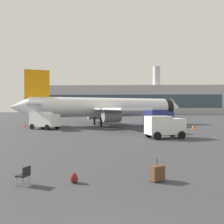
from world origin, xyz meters
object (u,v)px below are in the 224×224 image
(safety_cone_far, at_px, (25,125))
(safety_cone_near, at_px, (193,127))
(service_truck, at_px, (44,120))
(safety_cone_outer, at_px, (24,125))
(fuel_truck, at_px, (159,117))
(traveller_backpack, at_px, (74,178))
(rolling_suitcase, at_px, (157,173))
(cargo_van, at_px, (165,126))
(airplane_at_gate, at_px, (106,107))
(gate_chair, at_px, (24,174))
(safety_cone_mid, at_px, (125,122))

(safety_cone_far, bearing_deg, safety_cone_near, -7.57)
(service_truck, height_order, safety_cone_outer, service_truck)
(fuel_truck, distance_m, traveller_backpack, 34.83)
(rolling_suitcase, height_order, traveller_backpack, rolling_suitcase)
(service_truck, bearing_deg, cargo_van, -31.59)
(airplane_at_gate, bearing_deg, fuel_truck, -13.38)
(gate_chair, bearing_deg, safety_cone_far, 112.83)
(cargo_van, xyz_separation_m, safety_cone_outer, (-23.31, 16.07, -1.13))
(fuel_truck, bearing_deg, airplane_at_gate, 166.62)
(airplane_at_gate, bearing_deg, cargo_van, -67.87)
(safety_cone_mid, bearing_deg, gate_chair, -97.16)
(safety_cone_mid, relative_size, traveller_backpack, 1.30)
(airplane_at_gate, relative_size, service_truck, 6.51)
(service_truck, height_order, gate_chair, service_truck)
(rolling_suitcase, bearing_deg, service_truck, 118.34)
(fuel_truck, height_order, safety_cone_mid, fuel_truck)
(safety_cone_near, bearing_deg, service_truck, -177.65)
(airplane_at_gate, relative_size, safety_cone_outer, 53.04)
(fuel_truck, height_order, gate_chair, fuel_truck)
(fuel_truck, distance_m, safety_cone_mid, 11.20)
(safety_cone_far, height_order, rolling_suitcase, rolling_suitcase)
(safety_cone_near, relative_size, rolling_suitcase, 0.61)
(airplane_at_gate, distance_m, safety_cone_mid, 8.54)
(safety_cone_near, relative_size, safety_cone_outer, 1.03)
(airplane_at_gate, height_order, rolling_suitcase, airplane_at_gate)
(cargo_van, relative_size, rolling_suitcase, 4.37)
(safety_cone_near, xyz_separation_m, safety_cone_outer, (-30.29, 4.14, -0.01))
(safety_cone_mid, bearing_deg, rolling_suitcase, -89.09)
(airplane_at_gate, relative_size, cargo_van, 7.14)
(fuel_truck, xyz_separation_m, traveller_backpack, (-9.47, -33.48, -1.54))
(safety_cone_mid, height_order, safety_cone_outer, safety_cone_outer)
(safety_cone_mid, bearing_deg, safety_cone_near, -52.95)
(cargo_van, bearing_deg, safety_cone_mid, 98.66)
(safety_cone_mid, height_order, rolling_suitcase, rolling_suitcase)
(airplane_at_gate, bearing_deg, traveller_backpack, -88.79)
(safety_cone_far, distance_m, gate_chair, 35.27)
(airplane_at_gate, height_order, safety_cone_outer, airplane_at_gate)
(airplane_at_gate, relative_size, gate_chair, 39.94)
(safety_cone_mid, bearing_deg, traveller_backpack, -94.34)
(safety_cone_near, height_order, gate_chair, gate_chair)
(safety_cone_outer, height_order, traveller_backpack, safety_cone_outer)
(fuel_truck, height_order, safety_cone_outer, fuel_truck)
(cargo_van, height_order, safety_cone_far, cargo_van)
(fuel_truck, distance_m, safety_cone_far, 25.41)
(safety_cone_mid, xyz_separation_m, safety_cone_far, (-19.10, -10.60, -0.01))
(service_truck, relative_size, safety_cone_far, 8.76)
(cargo_van, bearing_deg, safety_cone_outer, 145.41)
(fuel_truck, xyz_separation_m, cargo_van, (-2.19, -17.33, -0.32))
(service_truck, xyz_separation_m, rolling_suitcase, (14.38, -26.67, -1.22))
(fuel_truck, bearing_deg, safety_cone_outer, -177.17)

